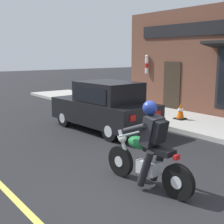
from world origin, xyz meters
TOP-DOWN VIEW (x-y plane):
  - ground_plane at (0.00, 0.00)m, footprint 80.00×80.00m
  - sidewalk_curb at (5.17, 3.00)m, footprint 2.60×22.00m
  - motorcycle_with_rider at (0.35, 0.25)m, footprint 0.60×2.02m
  - car_hatchback at (2.29, 4.27)m, footprint 1.86×3.87m
  - traffic_cone at (5.03, 3.48)m, footprint 0.36×0.36m

SIDE VIEW (x-z plane):
  - ground_plane at x=0.00m, z-range 0.00..0.00m
  - sidewalk_curb at x=5.17m, z-range 0.00..0.14m
  - traffic_cone at x=5.03m, z-range 0.13..0.73m
  - motorcycle_with_rider at x=0.35m, z-range -0.13..1.49m
  - car_hatchback at x=2.29m, z-range -0.02..1.55m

